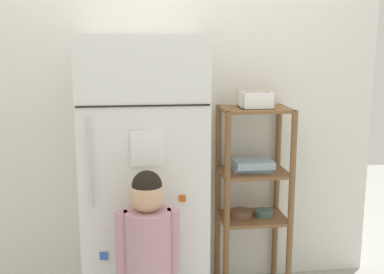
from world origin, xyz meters
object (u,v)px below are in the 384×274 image
at_px(child_standing, 148,247).
at_px(pantry_shelf_unit, 253,183).
at_px(refrigerator, 144,179).
at_px(fruit_bin, 258,101).

xyz_separation_m(child_standing, pantry_shelf_unit, (0.66, 0.58, 0.12)).
bearing_deg(pantry_shelf_unit, refrigerator, -168.63).
distance_m(child_standing, fruit_bin, 1.08).
bearing_deg(child_standing, pantry_shelf_unit, 41.48).
relative_size(pantry_shelf_unit, fruit_bin, 6.35).
bearing_deg(refrigerator, pantry_shelf_unit, 11.37).
relative_size(refrigerator, pantry_shelf_unit, 1.36).
xyz_separation_m(refrigerator, pantry_shelf_unit, (0.66, 0.13, -0.09)).
relative_size(refrigerator, fruit_bin, 8.61).
xyz_separation_m(pantry_shelf_unit, fruit_bin, (0.01, -0.01, 0.50)).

